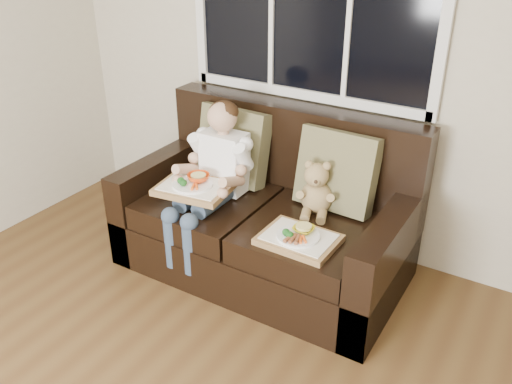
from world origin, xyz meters
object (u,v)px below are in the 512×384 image
Objects in this scene: tray_right at (299,238)px; loveseat at (268,221)px; tray_left at (194,186)px; teddy_bear at (316,191)px; child at (215,167)px.

loveseat is at bearing 140.87° from tray_right.
tray_left reaches higher than tray_right.
teddy_bear is at bearing 6.35° from loveseat.
loveseat is 0.51m from tray_right.
loveseat is at bearing 29.83° from tray_left.
child is 1.96× the size of tray_left.
child is 0.17m from tray_left.
loveseat is 3.73× the size of tray_left.
child reaches higher than tray_right.
tray_left is (-0.64, -0.30, -0.01)m from teddy_bear.
teddy_bear is (0.60, 0.15, -0.07)m from child.
tray_left is (-0.35, -0.27, 0.27)m from loveseat.
teddy_bear is at bearing 103.39° from tray_right.
teddy_bear is 0.73× the size of tray_left.
loveseat is at bearing 167.23° from teddy_bear.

